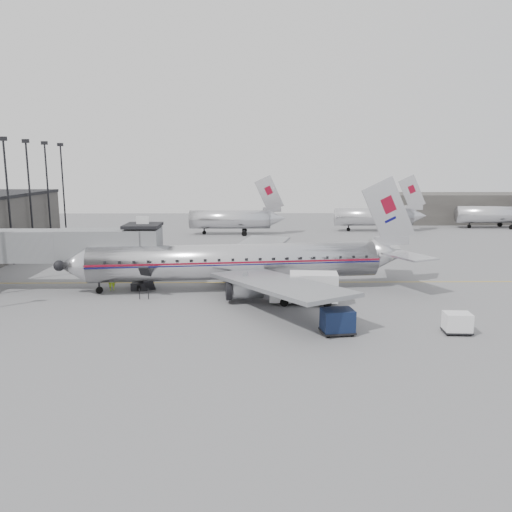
{
  "coord_description": "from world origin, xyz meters",
  "views": [
    {
      "loc": [
        1.36,
        -44.27,
        12.07
      ],
      "look_at": [
        2.01,
        3.75,
        3.2
      ],
      "focal_mm": 35.0,
      "sensor_mm": 36.0,
      "label": 1
    }
  ],
  "objects_px": {
    "ramp_worker": "(112,281)",
    "service_van": "(305,288)",
    "airliner": "(242,261)",
    "baggage_cart_navy": "(337,321)",
    "baggage_cart_white": "(457,323)"
  },
  "relations": [
    {
      "from": "ramp_worker",
      "to": "service_van",
      "type": "bearing_deg",
      "value": -32.75
    },
    {
      "from": "airliner",
      "to": "service_van",
      "type": "bearing_deg",
      "value": -49.64
    },
    {
      "from": "service_van",
      "to": "baggage_cart_navy",
      "type": "xyz_separation_m",
      "value": [
        1.49,
        -8.01,
        -0.47
      ]
    },
    {
      "from": "baggage_cart_white",
      "to": "airliner",
      "type": "bearing_deg",
      "value": 143.8
    },
    {
      "from": "airliner",
      "to": "baggage_cart_navy",
      "type": "relative_size",
      "value": 13.59
    },
    {
      "from": "airliner",
      "to": "baggage_cart_navy",
      "type": "xyz_separation_m",
      "value": [
        7.0,
        -13.2,
        -1.79
      ]
    },
    {
      "from": "service_van",
      "to": "baggage_cart_white",
      "type": "relative_size",
      "value": 2.95
    },
    {
      "from": "baggage_cart_white",
      "to": "service_van",
      "type": "bearing_deg",
      "value": 145.7
    },
    {
      "from": "service_van",
      "to": "baggage_cart_navy",
      "type": "height_order",
      "value": "service_van"
    },
    {
      "from": "service_van",
      "to": "baggage_cart_white",
      "type": "height_order",
      "value": "service_van"
    },
    {
      "from": "airliner",
      "to": "baggage_cart_white",
      "type": "height_order",
      "value": "airliner"
    },
    {
      "from": "airliner",
      "to": "baggage_cart_navy",
      "type": "bearing_deg",
      "value": -68.37
    },
    {
      "from": "airliner",
      "to": "ramp_worker",
      "type": "relative_size",
      "value": 18.85
    },
    {
      "from": "airliner",
      "to": "baggage_cart_navy",
      "type": "height_order",
      "value": "airliner"
    },
    {
      "from": "service_van",
      "to": "ramp_worker",
      "type": "relative_size",
      "value": 3.27
    }
  ]
}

